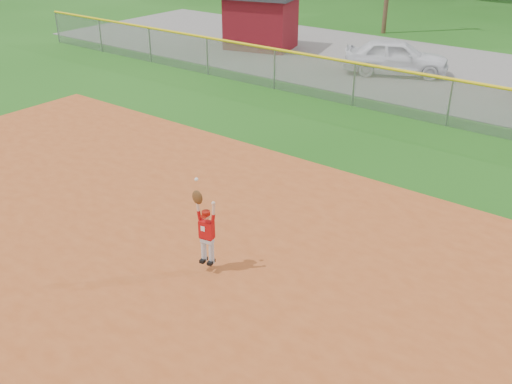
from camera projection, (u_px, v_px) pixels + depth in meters
ground at (253, 272)px, 10.87m from camera, size 120.00×120.00×0.00m
clay_infield at (134, 361)px, 8.73m from camera, size 24.00×16.00×0.04m
parking_strip at (502, 83)px, 22.22m from camera, size 44.00×10.00×0.03m
car_white_a at (396, 57)px, 23.02m from camera, size 4.47×3.23×1.41m
utility_shed at (261, 21)px, 27.00m from camera, size 3.96×3.43×2.54m
outfield_fence at (450, 99)px, 17.57m from camera, size 40.06×0.10×1.55m
ballplayer at (205, 228)px, 10.46m from camera, size 0.49×0.24×1.73m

